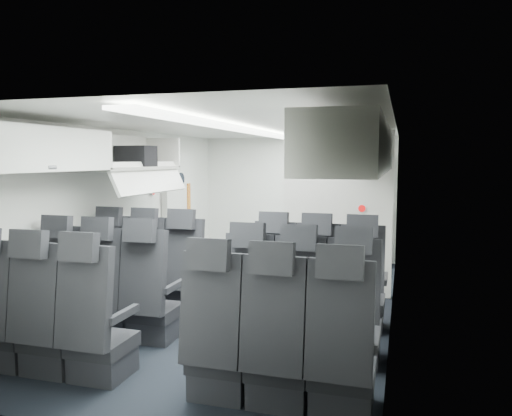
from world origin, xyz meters
The scene contains 14 objects.
cabin_shell centered at (0.00, 0.00, 1.12)m, with size 3.41×6.01×2.16m.
seat_row_front centered at (0.00, -0.53, 0.40)m, with size 3.33×0.56×1.24m.
seat_row_mid centered at (0.00, -1.43, 0.40)m, with size 3.33×0.56×1.24m.
seat_row_rear centered at (0.00, -2.33, 0.40)m, with size 3.33×0.56×1.24m.
overhead_bin_left_rear centered at (-1.40, -2.00, 1.86)m, with size 0.53×1.80×0.40m.
overhead_bin_left_front_open centered at (-1.44, -0.25, 1.74)m, with size 0.64×1.70×0.72m.
overhead_bin_right_rear centered at (1.40, -2.00, 1.86)m, with size 0.53×1.80×0.40m.
overhead_bin_right_front centered at (1.40, -0.25, 1.86)m, with size 0.53×1.70×0.40m.
bulkhead_partition centered at (0.98, 0.80, 1.08)m, with size 1.40×0.15×2.13m.
galley_unit centered at (0.95, 2.72, 0.95)m, with size 0.85×0.52×1.90m.
boarding_door centered at (-1.64, 1.55, 0.95)m, with size 0.12×1.27×1.86m.
flight_attendant centered at (0.34, 1.58, 0.85)m, with size 0.62×0.41×1.69m, color black.
carry_on_bag centered at (-1.38, -0.17, 1.81)m, with size 0.43×0.30×0.26m, color black.
papers centered at (0.53, 1.53, 1.03)m, with size 0.22×0.02×0.16m, color white.
Camera 1 is at (1.79, -5.66, 1.77)m, focal length 35.00 mm.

